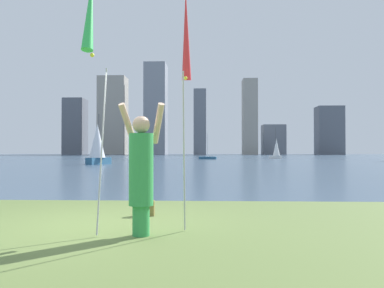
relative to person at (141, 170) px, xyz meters
The scene contains 15 objects.
ground 51.79m from the person, 91.01° to the left, with size 120.00×138.00×0.12m.
person is the anchor object (origin of this frame).
kite_flag_left 2.25m from the person, 143.38° to the right, with size 0.16×1.08×3.73m.
kite_flag_right 2.34m from the person, 47.30° to the left, with size 0.16×1.02×3.92m.
bag 1.92m from the person, 96.53° to the left, with size 0.30×0.14×0.29m.
sailboat_1 29.52m from the person, 107.38° to the left, with size 1.84×2.85×4.50m.
sailboat_2 53.21m from the person, 77.87° to the left, with size 2.02×1.54×4.66m.
sailboat_3 48.39m from the person, 88.84° to the left, with size 2.50×0.94×3.62m.
skyline_tower_0 112.66m from the person, 109.75° to the left, with size 5.75×6.43×16.38m.
skyline_tower_1 108.45m from the person, 104.22° to the left, with size 7.79×6.27×22.47m.
skyline_tower_2 105.96m from the person, 97.60° to the left, with size 6.06×7.69×26.04m.
skyline_tower_3 103.89m from the person, 90.67° to the left, with size 3.48×4.93×18.49m.
skyline_tower_4 104.65m from the person, 82.92° to the left, with size 4.02×5.46×21.25m.
skyline_tower_5 110.06m from the person, 79.38° to the left, with size 6.52×5.66×8.68m.
skyline_tower_6 113.23m from the person, 71.34° to the left, with size 7.26×5.73×13.91m.
Camera 1 is at (1.90, -6.49, 1.26)m, focal length 36.01 mm.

